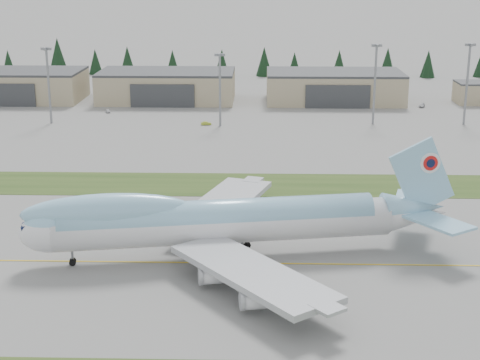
{
  "coord_description": "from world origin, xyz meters",
  "views": [
    {
      "loc": [
        18.59,
        -112.14,
        47.26
      ],
      "look_at": [
        14.87,
        21.47,
        8.0
      ],
      "focal_mm": 55.0,
      "sensor_mm": 36.0,
      "label": 1
    }
  ],
  "objects_px": {
    "hangar_center": "(167,86)",
    "service_vehicle_c": "(422,107)",
    "boeing_747_freighter": "(220,221)",
    "service_vehicle_b": "(206,125)",
    "service_vehicle_a": "(108,113)",
    "hangar_right": "(334,87)",
    "hangar_left": "(16,85)"
  },
  "relations": [
    {
      "from": "service_vehicle_c",
      "to": "boeing_747_freighter",
      "type": "bearing_deg",
      "value": -98.66
    },
    {
      "from": "hangar_right",
      "to": "service_vehicle_b",
      "type": "relative_size",
      "value": 14.98
    },
    {
      "from": "service_vehicle_b",
      "to": "service_vehicle_c",
      "type": "xyz_separation_m",
      "value": [
        72.39,
        31.56,
        0.0
      ]
    },
    {
      "from": "hangar_left",
      "to": "service_vehicle_a",
      "type": "distance_m",
      "value": 44.57
    },
    {
      "from": "hangar_center",
      "to": "service_vehicle_b",
      "type": "relative_size",
      "value": 14.98
    },
    {
      "from": "hangar_left",
      "to": "service_vehicle_b",
      "type": "relative_size",
      "value": 14.98
    },
    {
      "from": "boeing_747_freighter",
      "to": "service_vehicle_b",
      "type": "xyz_separation_m",
      "value": [
        -9.94,
        105.52,
        -6.44
      ]
    },
    {
      "from": "boeing_747_freighter",
      "to": "hangar_left",
      "type": "bearing_deg",
      "value": 109.16
    },
    {
      "from": "hangar_center",
      "to": "service_vehicle_a",
      "type": "height_order",
      "value": "hangar_center"
    },
    {
      "from": "service_vehicle_a",
      "to": "hangar_right",
      "type": "bearing_deg",
      "value": -1.67
    },
    {
      "from": "hangar_right",
      "to": "hangar_left",
      "type": "bearing_deg",
      "value": 180.0
    },
    {
      "from": "boeing_747_freighter",
      "to": "hangar_left",
      "type": "distance_m",
      "value": 168.41
    },
    {
      "from": "hangar_left",
      "to": "hangar_center",
      "type": "height_order",
      "value": "same"
    },
    {
      "from": "boeing_747_freighter",
      "to": "service_vehicle_a",
      "type": "relative_size",
      "value": 23.09
    },
    {
      "from": "boeing_747_freighter",
      "to": "hangar_right",
      "type": "xyz_separation_m",
      "value": [
        33.01,
        147.1,
        -1.05
      ]
    },
    {
      "from": "boeing_747_freighter",
      "to": "hangar_center",
      "type": "height_order",
      "value": "boeing_747_freighter"
    },
    {
      "from": "hangar_left",
      "to": "hangar_center",
      "type": "xyz_separation_m",
      "value": [
        55.0,
        0.0,
        0.0
      ]
    },
    {
      "from": "service_vehicle_b",
      "to": "service_vehicle_a",
      "type": "bearing_deg",
      "value": 50.73
    },
    {
      "from": "boeing_747_freighter",
      "to": "service_vehicle_c",
      "type": "xyz_separation_m",
      "value": [
        62.45,
        137.08,
        -6.44
      ]
    },
    {
      "from": "service_vehicle_a",
      "to": "service_vehicle_b",
      "type": "distance_m",
      "value": 38.96
    },
    {
      "from": "hangar_left",
      "to": "hangar_center",
      "type": "relative_size",
      "value": 1.0
    },
    {
      "from": "service_vehicle_b",
      "to": "hangar_right",
      "type": "bearing_deg",
      "value": -56.33
    },
    {
      "from": "hangar_left",
      "to": "service_vehicle_c",
      "type": "relative_size",
      "value": 10.69
    },
    {
      "from": "service_vehicle_a",
      "to": "hangar_center",
      "type": "bearing_deg",
      "value": 35.01
    },
    {
      "from": "hangar_center",
      "to": "service_vehicle_c",
      "type": "bearing_deg",
      "value": -6.39
    },
    {
      "from": "hangar_right",
      "to": "service_vehicle_b",
      "type": "xyz_separation_m",
      "value": [
        -42.95,
        -41.58,
        -5.39
      ]
    },
    {
      "from": "boeing_747_freighter",
      "to": "hangar_left",
      "type": "height_order",
      "value": "boeing_747_freighter"
    },
    {
      "from": "boeing_747_freighter",
      "to": "service_vehicle_a",
      "type": "distance_m",
      "value": 132.06
    },
    {
      "from": "hangar_center",
      "to": "service_vehicle_b",
      "type": "height_order",
      "value": "hangar_center"
    },
    {
      "from": "hangar_right",
      "to": "service_vehicle_a",
      "type": "relative_size",
      "value": 14.89
    },
    {
      "from": "service_vehicle_a",
      "to": "service_vehicle_c",
      "type": "distance_m",
      "value": 107.27
    },
    {
      "from": "hangar_center",
      "to": "service_vehicle_a",
      "type": "relative_size",
      "value": 14.89
    }
  ]
}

